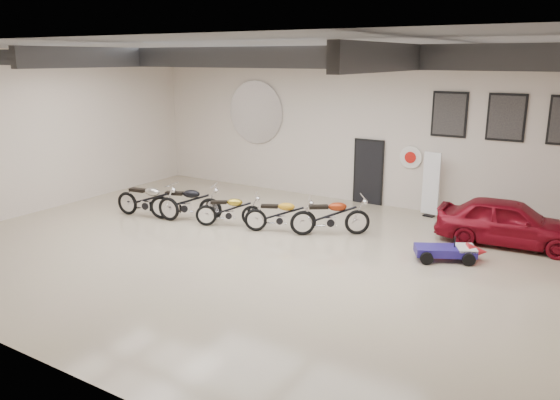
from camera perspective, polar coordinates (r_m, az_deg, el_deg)
The scene contains 18 objects.
floor at distance 13.76m, azimuth -2.65°, elevation -5.51°, with size 16.00×12.00×0.01m, color tan.
ceiling at distance 12.92m, azimuth -2.92°, elevation 15.78°, with size 16.00×12.00×0.01m, color slate.
back_wall at distance 18.31m, azimuth 8.03°, elevation 7.49°, with size 16.00×0.02×5.00m, color beige.
left_wall at distance 18.80m, azimuth -23.43°, elevation 6.62°, with size 0.02×12.00×5.00m, color beige.
ceiling_beams at distance 12.92m, azimuth -2.91°, elevation 14.67°, with size 15.80×11.80×0.32m, color #525459, non-canonical shape.
door at distance 18.31m, azimuth 9.23°, elevation 2.84°, with size 0.92×0.08×2.10m, color black.
logo_plaque at distance 20.18m, azimuth -2.55°, elevation 9.13°, with size 2.30×0.06×1.16m, color silver, non-canonical shape.
poster_left at distance 17.22m, azimuth 17.29°, elevation 8.54°, with size 1.05×0.08×1.35m, color black, non-canonical shape.
poster_mid at distance 16.89m, azimuth 22.57°, elevation 7.98°, with size 1.05×0.08×1.35m, color black, non-canonical shape.
oil_sign at distance 17.71m, azimuth 13.50°, elevation 4.37°, with size 0.72×0.10×0.72m, color white, non-canonical shape.
banner_stand at distance 17.19m, azimuth 15.49°, elevation 1.48°, with size 0.53×0.21×1.96m, color white, non-canonical shape.
motorcycle_silver at distance 17.03m, azimuth -13.70°, elevation 0.09°, with size 2.23×0.69×1.16m, color silver, non-canonical shape.
motorcycle_black at distance 16.54m, azimuth -9.86°, elevation -0.17°, with size 2.19×0.68×1.14m, color silver, non-canonical shape.
motorcycle_gold at distance 15.80m, azimuth -5.36°, elevation -0.99°, with size 1.91×0.59×0.99m, color silver, non-canonical shape.
motorcycle_yellow at distance 15.20m, azimuth 0.01°, elevation -1.49°, with size 1.98×0.61×1.03m, color silver, non-canonical shape.
motorcycle_red at distance 14.99m, azimuth 5.27°, elevation -1.60°, with size 2.15×0.67×1.12m, color silver, non-canonical shape.
go_kart at distance 13.78m, azimuth 17.48°, elevation -4.80°, with size 1.73×0.78×0.63m, color navy, non-canonical shape.
vintage_car at distance 15.34m, azimuth 22.80°, elevation -2.12°, with size 3.62×1.46×1.23m, color maroon.
Camera 1 is at (7.35, -10.62, 4.75)m, focal length 35.00 mm.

